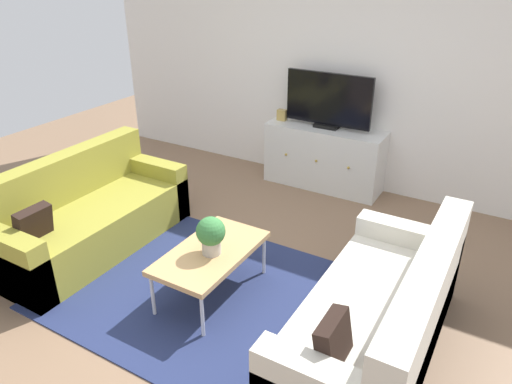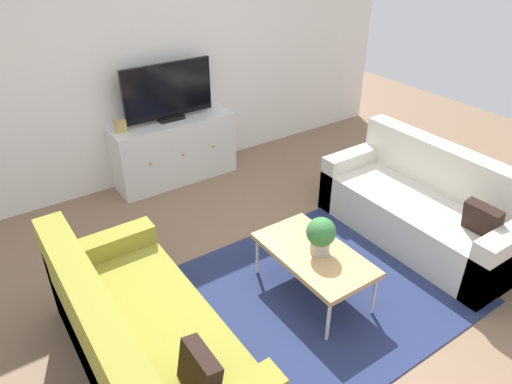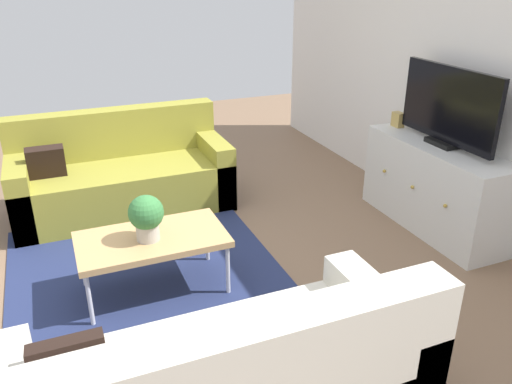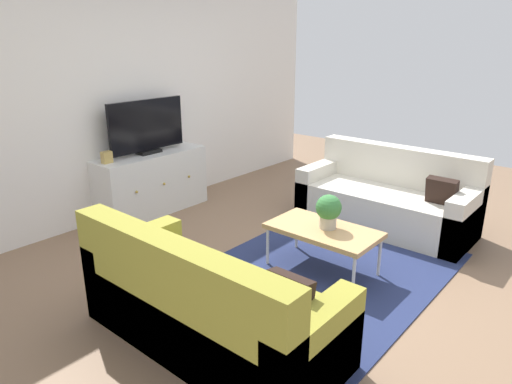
% 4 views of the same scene
% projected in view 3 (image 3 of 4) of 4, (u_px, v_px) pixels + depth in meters
% --- Properties ---
extents(ground_plane, '(10.00, 10.00, 0.00)m').
position_uv_depth(ground_plane, '(173.00, 283.00, 3.65)').
color(ground_plane, '#84664C').
extents(wall_back, '(6.40, 0.12, 2.70)m').
position_uv_depth(wall_back, '(482.00, 66.00, 4.00)').
color(wall_back, white).
rests_on(wall_back, ground_plane).
extents(area_rug, '(2.50, 1.90, 0.01)m').
position_uv_depth(area_rug, '(152.00, 287.00, 3.60)').
color(area_rug, navy).
rests_on(area_rug, ground_plane).
extents(couch_left_side, '(0.82, 1.88, 0.87)m').
position_uv_depth(couch_left_side, '(121.00, 177.00, 4.71)').
color(couch_left_side, olive).
rests_on(couch_left_side, ground_plane).
extents(coffee_table, '(0.55, 0.98, 0.42)m').
position_uv_depth(coffee_table, '(152.00, 241.00, 3.42)').
color(coffee_table, tan).
rests_on(coffee_table, ground_plane).
extents(potted_plant, '(0.23, 0.23, 0.31)m').
position_uv_depth(potted_plant, '(146.00, 216.00, 3.31)').
color(potted_plant, '#B7B2A8').
rests_on(potted_plant, coffee_table).
extents(tv_console, '(1.39, 0.47, 0.73)m').
position_uv_depth(tv_console, '(434.00, 187.00, 4.31)').
color(tv_console, silver).
rests_on(tv_console, ground_plane).
extents(flat_screen_tv, '(1.02, 0.16, 0.63)m').
position_uv_depth(flat_screen_tv, '(449.00, 107.00, 4.04)').
color(flat_screen_tv, black).
rests_on(flat_screen_tv, tv_console).
extents(mantel_clock, '(0.11, 0.07, 0.13)m').
position_uv_depth(mantel_clock, '(398.00, 120.00, 4.62)').
color(mantel_clock, tan).
rests_on(mantel_clock, tv_console).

